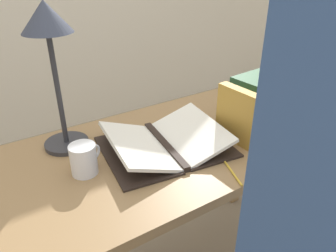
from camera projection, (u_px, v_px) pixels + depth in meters
name	position (u px, v px, depth m)	size (l,w,h in m)	color
reading_desk	(173.00, 168.00, 1.26)	(1.39, 0.65, 0.77)	#937047
open_book	(165.00, 142.00, 1.17)	(0.48, 0.40, 0.07)	black
book_stack_tall	(270.00, 102.00, 1.31)	(0.22, 0.31, 0.18)	tan
book_standing_upright	(237.00, 116.00, 1.18)	(0.05, 0.18, 0.20)	#BC8933
reading_lamp	(49.00, 40.00, 1.02)	(0.16, 0.16, 0.50)	#2D2D33
coffee_mug	(84.00, 159.00, 1.03)	(0.11, 0.08, 0.10)	white
pencil	(231.00, 170.00, 1.05)	(0.06, 0.15, 0.01)	gold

